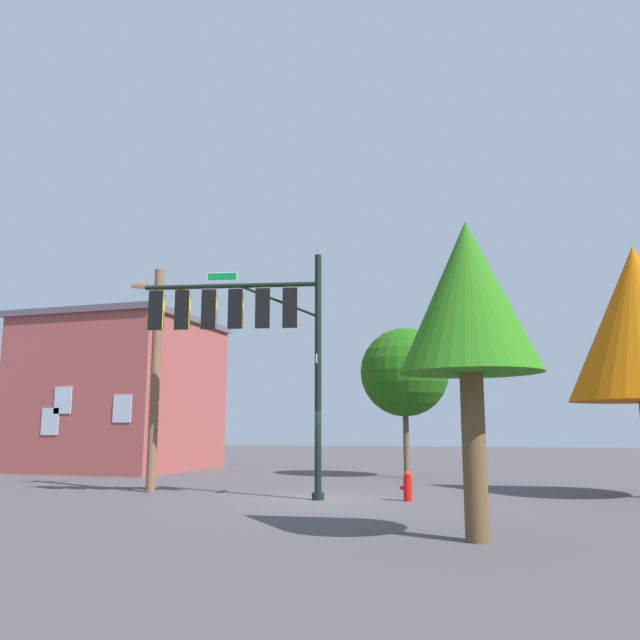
{
  "coord_description": "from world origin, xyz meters",
  "views": [
    {
      "loc": [
        -5.65,
        18.06,
        1.97
      ],
      "look_at": [
        -0.13,
        0.24,
        5.15
      ],
      "focal_mm": 36.2,
      "sensor_mm": 36.0,
      "label": 1
    }
  ],
  "objects_px": {
    "tree_near": "(639,323)",
    "brick_building": "(121,394)",
    "tree_mid": "(405,372)",
    "fire_hydrant": "(407,486)",
    "tree_far": "(468,300)",
    "utility_pole": "(155,374)",
    "signal_pole_assembly": "(242,322)"
  },
  "relations": [
    {
      "from": "signal_pole_assembly",
      "to": "tree_mid",
      "type": "bearing_deg",
      "value": -108.44
    },
    {
      "from": "tree_mid",
      "to": "brick_building",
      "type": "relative_size",
      "value": 0.77
    },
    {
      "from": "fire_hydrant",
      "to": "tree_far",
      "type": "distance_m",
      "value": 7.76
    },
    {
      "from": "signal_pole_assembly",
      "to": "fire_hydrant",
      "type": "relative_size",
      "value": 8.67
    },
    {
      "from": "tree_mid",
      "to": "tree_near",
      "type": "bearing_deg",
      "value": 144.53
    },
    {
      "from": "tree_mid",
      "to": "fire_hydrant",
      "type": "bearing_deg",
      "value": 99.73
    },
    {
      "from": "tree_near",
      "to": "tree_mid",
      "type": "bearing_deg",
      "value": -35.47
    },
    {
      "from": "utility_pole",
      "to": "tree_near",
      "type": "relative_size",
      "value": 0.96
    },
    {
      "from": "tree_near",
      "to": "brick_building",
      "type": "bearing_deg",
      "value": -16.39
    },
    {
      "from": "utility_pole",
      "to": "tree_near",
      "type": "distance_m",
      "value": 15.37
    },
    {
      "from": "fire_hydrant",
      "to": "brick_building",
      "type": "height_order",
      "value": "brick_building"
    },
    {
      "from": "tree_near",
      "to": "brick_building",
      "type": "height_order",
      "value": "tree_near"
    },
    {
      "from": "tree_far",
      "to": "brick_building",
      "type": "xyz_separation_m",
      "value": [
        18.39,
        -15.95,
        -0.63
      ]
    },
    {
      "from": "signal_pole_assembly",
      "to": "tree_near",
      "type": "distance_m",
      "value": 12.12
    },
    {
      "from": "tree_mid",
      "to": "utility_pole",
      "type": "bearing_deg",
      "value": 51.98
    },
    {
      "from": "tree_mid",
      "to": "brick_building",
      "type": "height_order",
      "value": "brick_building"
    },
    {
      "from": "fire_hydrant",
      "to": "tree_near",
      "type": "distance_m",
      "value": 8.79
    },
    {
      "from": "signal_pole_assembly",
      "to": "tree_far",
      "type": "relative_size",
      "value": 1.21
    },
    {
      "from": "signal_pole_assembly",
      "to": "utility_pole",
      "type": "distance_m",
      "value": 3.96
    },
    {
      "from": "tree_far",
      "to": "tree_near",
      "type": "bearing_deg",
      "value": -115.62
    },
    {
      "from": "fire_hydrant",
      "to": "tree_far",
      "type": "bearing_deg",
      "value": 110.21
    },
    {
      "from": "signal_pole_assembly",
      "to": "utility_pole",
      "type": "height_order",
      "value": "utility_pole"
    },
    {
      "from": "fire_hydrant",
      "to": "utility_pole",
      "type": "bearing_deg",
      "value": -1.26
    },
    {
      "from": "tree_mid",
      "to": "tree_far",
      "type": "xyz_separation_m",
      "value": [
        -3.82,
        15.12,
        0.01
      ]
    },
    {
      "from": "tree_far",
      "to": "brick_building",
      "type": "height_order",
      "value": "brick_building"
    },
    {
      "from": "brick_building",
      "to": "signal_pole_assembly",
      "type": "bearing_deg",
      "value": 137.03
    },
    {
      "from": "fire_hydrant",
      "to": "tree_mid",
      "type": "bearing_deg",
      "value": -80.27
    },
    {
      "from": "tree_far",
      "to": "tree_mid",
      "type": "bearing_deg",
      "value": -75.81
    },
    {
      "from": "signal_pole_assembly",
      "to": "tree_far",
      "type": "xyz_separation_m",
      "value": [
        -7.06,
        5.4,
        -0.78
      ]
    },
    {
      "from": "utility_pole",
      "to": "tree_mid",
      "type": "height_order",
      "value": "utility_pole"
    },
    {
      "from": "utility_pole",
      "to": "brick_building",
      "type": "relative_size",
      "value": 0.89
    },
    {
      "from": "utility_pole",
      "to": "tree_near",
      "type": "height_order",
      "value": "tree_near"
    }
  ]
}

